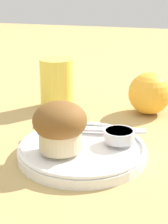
{
  "coord_description": "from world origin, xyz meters",
  "views": [
    {
      "loc": [
        0.15,
        -0.48,
        0.25
      ],
      "look_at": [
        0.01,
        0.04,
        0.06
      ],
      "focal_mm": 60.0,
      "sensor_mm": 36.0,
      "label": 1
    }
  ],
  "objects_px": {
    "muffin": "(60,126)",
    "butter_knife": "(89,129)",
    "orange_fruit": "(149,93)",
    "juice_glass": "(57,83)"
  },
  "relations": [
    {
      "from": "butter_knife",
      "to": "juice_glass",
      "type": "distance_m",
      "value": 0.18
    },
    {
      "from": "orange_fruit",
      "to": "muffin",
      "type": "bearing_deg",
      "value": -112.76
    },
    {
      "from": "muffin",
      "to": "butter_knife",
      "type": "xyz_separation_m",
      "value": [
        0.02,
        0.08,
        -0.03
      ]
    },
    {
      "from": "orange_fruit",
      "to": "juice_glass",
      "type": "bearing_deg",
      "value": -176.42
    },
    {
      "from": "muffin",
      "to": "orange_fruit",
      "type": "distance_m",
      "value": 0.26
    },
    {
      "from": "muffin",
      "to": "juice_glass",
      "type": "xyz_separation_m",
      "value": [
        -0.08,
        0.23,
        -0.01
      ]
    },
    {
      "from": "orange_fruit",
      "to": "butter_knife",
      "type": "bearing_deg",
      "value": -116.41
    },
    {
      "from": "muffin",
      "to": "juice_glass",
      "type": "distance_m",
      "value": 0.24
    },
    {
      "from": "muffin",
      "to": "orange_fruit",
      "type": "xyz_separation_m",
      "value": [
        0.1,
        0.24,
        -0.02
      ]
    },
    {
      "from": "muffin",
      "to": "butter_knife",
      "type": "height_order",
      "value": "muffin"
    }
  ]
}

